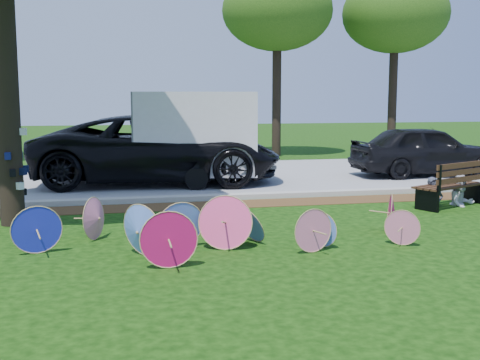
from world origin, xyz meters
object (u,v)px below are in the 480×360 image
at_px(park_bench, 449,184).
at_px(person_left, 434,178).
at_px(black_van, 157,149).
at_px(parasol_pile, 208,225).
at_px(dark_pickup, 425,151).
at_px(cargo_trailer, 195,133).
at_px(person_right, 463,176).

bearing_deg(park_bench, person_left, 147.42).
bearing_deg(black_van, parasol_pile, -173.34).
xyz_separation_m(black_van, dark_pickup, (8.11, -0.09, -0.18)).
distance_m(cargo_trailer, person_right, 6.96).
bearing_deg(cargo_trailer, park_bench, -35.22).
bearing_deg(person_left, black_van, 145.64).
height_order(black_van, park_bench, black_van).
relative_size(cargo_trailer, park_bench, 1.68).
relative_size(dark_pickup, person_right, 3.43).
bearing_deg(person_right, black_van, 137.31).
xyz_separation_m(black_van, cargo_trailer, (0.99, -0.49, 0.47)).
relative_size(black_van, cargo_trailer, 2.14).
bearing_deg(park_bench, parasol_pile, 179.61).
distance_m(park_bench, person_right, 0.39).
height_order(black_van, dark_pickup, black_van).
distance_m(black_van, park_bench, 7.77).
bearing_deg(parasol_pile, park_bench, 24.06).
bearing_deg(black_van, cargo_trailer, -111.33).
bearing_deg(parasol_pile, dark_pickup, 43.27).
distance_m(parasol_pile, cargo_trailer, 7.17).
bearing_deg(cargo_trailer, person_right, -32.98).
distance_m(parasol_pile, person_left, 6.03).
xyz_separation_m(black_van, person_right, (6.31, -4.92, -0.29)).
xyz_separation_m(dark_pickup, park_bench, (-2.15, -4.88, -0.28)).
height_order(cargo_trailer, person_left, cargo_trailer).
relative_size(parasol_pile, person_left, 5.23).
bearing_deg(park_bench, cargo_trailer, 113.56).
height_order(parasol_pile, cargo_trailer, cargo_trailer).
relative_size(cargo_trailer, person_left, 2.52).
height_order(dark_pickup, person_left, dark_pickup).
bearing_deg(person_left, parasol_pile, -147.27).
bearing_deg(cargo_trailer, person_left, -36.99).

